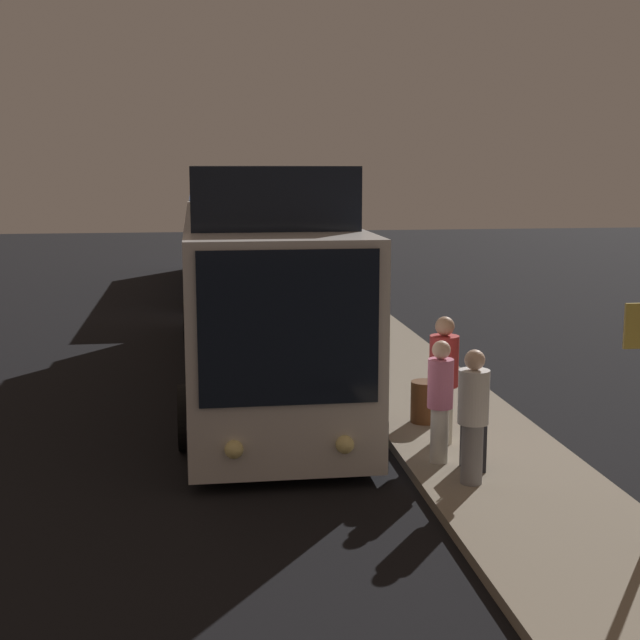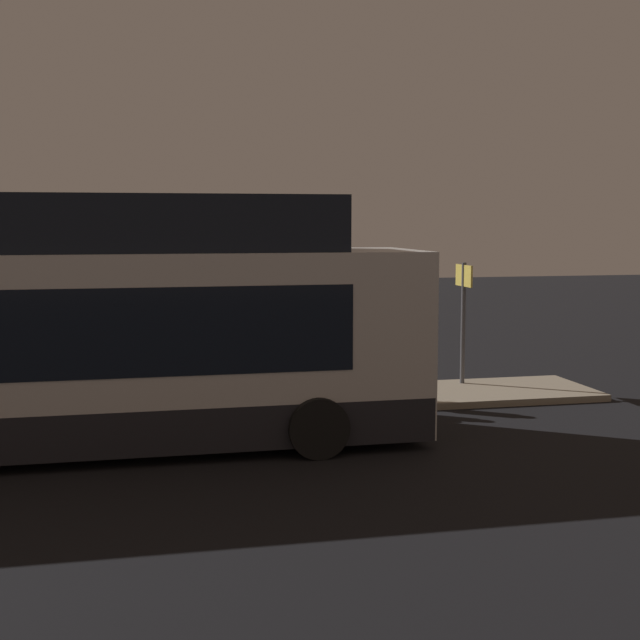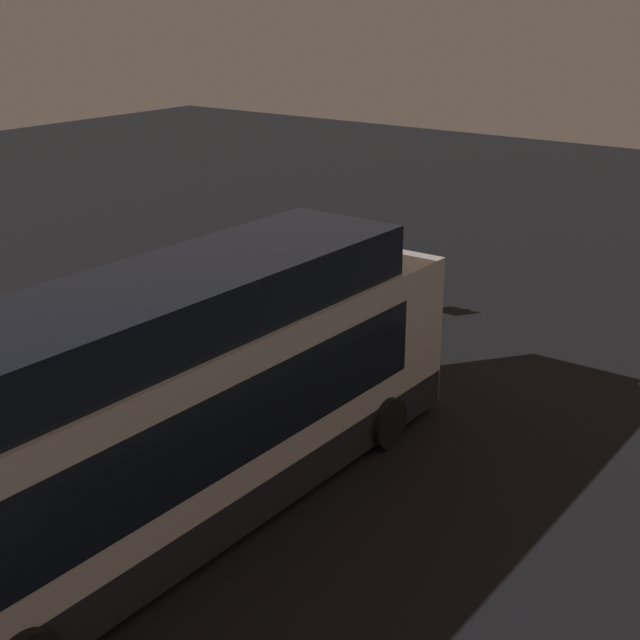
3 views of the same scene
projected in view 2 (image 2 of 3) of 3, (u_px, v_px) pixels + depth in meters
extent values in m
plane|color=black|center=(110.00, 449.00, 14.48)|extent=(80.00, 80.00, 0.00)
cube|color=gray|center=(111.00, 409.00, 17.20)|extent=(20.00, 2.42, 0.14)
cube|color=silver|center=(44.00, 348.00, 14.04)|extent=(12.22, 2.55, 3.04)
cube|color=black|center=(47.00, 421.00, 14.17)|extent=(12.15, 2.57, 0.70)
cube|color=black|center=(23.00, 326.00, 13.93)|extent=(10.02, 2.58, 1.34)
cube|color=black|center=(414.00, 312.00, 15.34)|extent=(0.06, 2.24, 1.94)
sphere|color=#F9E58C|center=(401.00, 390.00, 16.20)|extent=(0.24, 0.24, 0.24)
sphere|color=#F9E58C|center=(427.00, 406.00, 14.84)|extent=(0.24, 0.24, 0.24)
cylinder|color=black|center=(288.00, 397.00, 16.33)|extent=(0.96, 0.30, 0.96)
cylinder|color=black|center=(318.00, 428.00, 13.86)|extent=(0.96, 0.30, 0.96)
cube|color=black|center=(7.00, 223.00, 13.72)|extent=(10.38, 2.34, 0.89)
cylinder|color=silver|center=(309.00, 381.00, 17.51)|extent=(0.36, 0.36, 0.85)
cylinder|color=#BF3333|center=(309.00, 341.00, 17.43)|extent=(0.51, 0.51, 0.74)
sphere|color=tan|center=(309.00, 315.00, 17.37)|extent=(0.28, 0.28, 0.28)
cylinder|color=gray|center=(391.00, 379.00, 17.80)|extent=(0.33, 0.33, 0.79)
cylinder|color=silver|center=(392.00, 343.00, 17.72)|extent=(0.47, 0.47, 0.68)
sphere|color=beige|center=(392.00, 320.00, 17.66)|extent=(0.26, 0.26, 0.26)
cylinder|color=silver|center=(353.00, 383.00, 17.43)|extent=(0.30, 0.30, 0.77)
cylinder|color=#CC6B8C|center=(353.00, 347.00, 17.35)|extent=(0.42, 0.42, 0.67)
sphere|color=beige|center=(354.00, 324.00, 17.30)|extent=(0.25, 0.25, 0.25)
cube|color=black|center=(339.00, 361.00, 17.40)|extent=(0.21, 0.31, 0.24)
cube|color=black|center=(365.00, 383.00, 17.87)|extent=(0.35, 0.26, 0.63)
cylinder|color=black|center=(365.00, 361.00, 17.82)|extent=(0.02, 0.02, 0.24)
cylinder|color=#4C4C51|center=(463.00, 323.00, 19.43)|extent=(0.10, 0.10, 2.65)
cube|color=#E5C64C|center=(464.00, 276.00, 19.31)|extent=(0.04, 0.87, 0.47)
cylinder|color=#593319|center=(255.00, 388.00, 17.30)|extent=(0.44, 0.44, 0.65)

